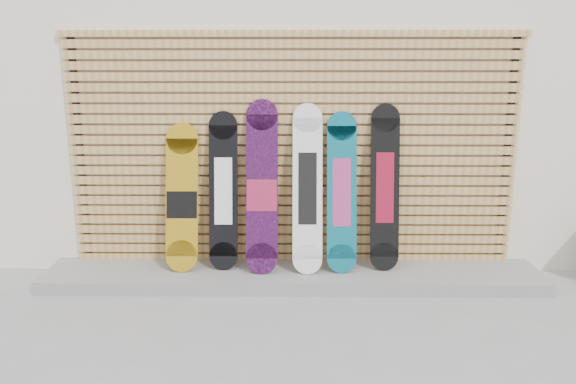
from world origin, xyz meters
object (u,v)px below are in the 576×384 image
snowboard_4 (342,192)px  snowboard_5 (385,188)px  snowboard_0 (182,198)px  snowboard_1 (223,191)px  snowboard_3 (307,189)px  snowboard_2 (262,188)px

snowboard_4 → snowboard_5: snowboard_5 is taller
snowboard_0 → snowboard_1: size_ratio=0.93×
snowboard_1 → snowboard_3: (0.78, -0.05, 0.04)m
snowboard_0 → snowboard_5: 1.88m
snowboard_4 → snowboard_1: bearing=178.1°
snowboard_1 → snowboard_3: 0.78m
snowboard_2 → snowboard_3: size_ratio=1.02×
snowboard_1 → snowboard_4: size_ratio=1.00×
snowboard_4 → snowboard_2: bearing=-178.6°
snowboard_1 → snowboard_3: size_ratio=0.95×
snowboard_2 → snowboard_5: (1.13, 0.05, -0.01)m
snowboard_2 → snowboard_5: 1.13m
snowboard_5 → snowboard_4: bearing=-175.1°
snowboard_0 → snowboard_5: (1.88, 0.03, 0.10)m
snowboard_2 → snowboard_5: size_ratio=1.03×
snowboard_5 → snowboard_1: bearing=179.9°
snowboard_1 → snowboard_4: snowboard_1 is taller
snowboard_0 → snowboard_3: bearing=-0.9°
snowboard_0 → snowboard_3: size_ratio=0.88×
snowboard_5 → snowboard_3: bearing=-176.2°
snowboard_2 → snowboard_4: snowboard_2 is taller
snowboard_1 → snowboard_5: size_ratio=0.95×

